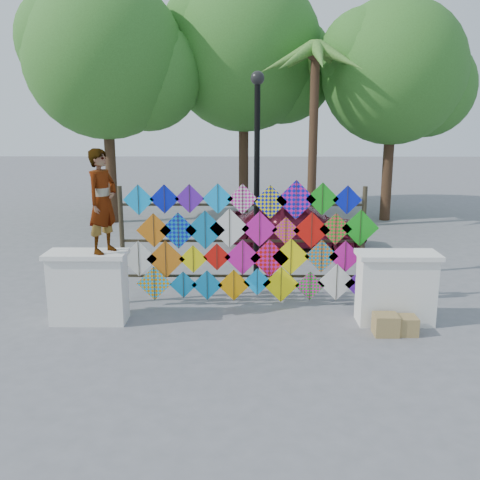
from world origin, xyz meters
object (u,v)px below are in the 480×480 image
at_px(kite_rack, 248,244).
at_px(lamppost, 257,160).
at_px(vendor_woman, 102,201).
at_px(sedan, 296,224).

bearing_deg(kite_rack, lamppost, 81.68).
distance_m(vendor_woman, lamppost, 3.49).
height_order(sedan, lamppost, lamppost).
height_order(kite_rack, lamppost, lamppost).
relative_size(vendor_woman, sedan, 0.46).
height_order(kite_rack, vendor_woman, vendor_woman).
relative_size(kite_rack, vendor_woman, 2.78).
distance_m(kite_rack, lamppost, 1.96).
bearing_deg(vendor_woman, kite_rack, -45.15).
bearing_deg(kite_rack, vendor_woman, -159.56).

